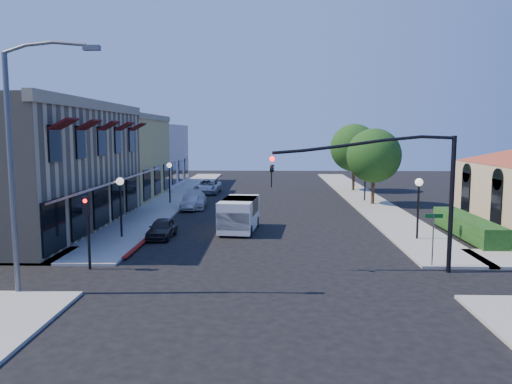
{
  "coord_description": "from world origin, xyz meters",
  "views": [
    {
      "loc": [
        0.13,
        -20.17,
        6.14
      ],
      "look_at": [
        -0.73,
        9.33,
        2.6
      ],
      "focal_mm": 35.0,
      "sensor_mm": 36.0,
      "label": 1
    }
  ],
  "objects_px": {
    "street_tree_a": "(374,156)",
    "white_van": "(239,213)",
    "parked_car_c": "(194,200)",
    "lamppost_left_near": "(120,192)",
    "cobra_streetlight": "(20,156)",
    "signal_mast_arm": "(403,180)",
    "lamppost_right_far": "(365,171)",
    "street_name_sign": "(433,231)",
    "lamppost_left_far": "(169,172)",
    "secondary_signal": "(87,219)",
    "parked_car_b": "(191,203)",
    "parked_car_d": "(208,187)",
    "parked_car_a": "(162,228)",
    "lamppost_right_near": "(419,193)",
    "street_tree_b": "(354,148)"
  },
  "relations": [
    {
      "from": "street_name_sign",
      "to": "lamppost_left_far",
      "type": "distance_m",
      "value": 25.48
    },
    {
      "from": "cobra_streetlight",
      "to": "parked_car_a",
      "type": "bearing_deg",
      "value": 74.04
    },
    {
      "from": "street_name_sign",
      "to": "parked_car_a",
      "type": "xyz_separation_m",
      "value": [
        -13.7,
        6.11,
        -1.13
      ]
    },
    {
      "from": "white_van",
      "to": "street_tree_a",
      "type": "bearing_deg",
      "value": 47.5
    },
    {
      "from": "lamppost_right_far",
      "to": "parked_car_c",
      "type": "xyz_separation_m",
      "value": [
        -14.61,
        -4.0,
        -2.06
      ]
    },
    {
      "from": "secondary_signal",
      "to": "parked_car_d",
      "type": "height_order",
      "value": "secondary_signal"
    },
    {
      "from": "street_name_sign",
      "to": "parked_car_c",
      "type": "distance_m",
      "value": 22.43
    },
    {
      "from": "street_tree_a",
      "to": "parked_car_c",
      "type": "bearing_deg",
      "value": -172.36
    },
    {
      "from": "street_tree_b",
      "to": "street_name_sign",
      "type": "distance_m",
      "value": 29.96
    },
    {
      "from": "lamppost_left_near",
      "to": "lamppost_right_near",
      "type": "distance_m",
      "value": 17.0
    },
    {
      "from": "street_tree_a",
      "to": "parked_car_a",
      "type": "bearing_deg",
      "value": -137.62
    },
    {
      "from": "lamppost_right_far",
      "to": "secondary_signal",
      "type": "bearing_deg",
      "value": -126.14
    },
    {
      "from": "street_name_sign",
      "to": "parked_car_c",
      "type": "relative_size",
      "value": 0.54
    },
    {
      "from": "street_tree_a",
      "to": "white_van",
      "type": "xyz_separation_m",
      "value": [
        -10.62,
        -11.59,
        -3.02
      ]
    },
    {
      "from": "lamppost_right_far",
      "to": "cobra_streetlight",
      "type": "bearing_deg",
      "value": -124.17
    },
    {
      "from": "street_name_sign",
      "to": "parked_car_d",
      "type": "height_order",
      "value": "street_name_sign"
    },
    {
      "from": "lamppost_left_far",
      "to": "lamppost_right_near",
      "type": "height_order",
      "value": "same"
    },
    {
      "from": "parked_car_d",
      "to": "lamppost_left_near",
      "type": "bearing_deg",
      "value": -93.76
    },
    {
      "from": "lamppost_left_near",
      "to": "parked_car_a",
      "type": "bearing_deg",
      "value": 7.74
    },
    {
      "from": "parked_car_b",
      "to": "secondary_signal",
      "type": "bearing_deg",
      "value": -94.66
    },
    {
      "from": "lamppost_left_near",
      "to": "parked_car_b",
      "type": "height_order",
      "value": "lamppost_left_near"
    },
    {
      "from": "secondary_signal",
      "to": "white_van",
      "type": "height_order",
      "value": "secondary_signal"
    },
    {
      "from": "lamppost_left_far",
      "to": "street_tree_b",
      "type": "bearing_deg",
      "value": 30.03
    },
    {
      "from": "lamppost_left_near",
      "to": "parked_car_a",
      "type": "xyz_separation_m",
      "value": [
        2.3,
        0.31,
        -2.17
      ]
    },
    {
      "from": "lamppost_left_near",
      "to": "cobra_streetlight",
      "type": "bearing_deg",
      "value": -93.71
    },
    {
      "from": "street_tree_b",
      "to": "cobra_streetlight",
      "type": "xyz_separation_m",
      "value": [
        -17.95,
        -34.0,
        0.72
      ]
    },
    {
      "from": "parked_car_a",
      "to": "cobra_streetlight",
      "type": "bearing_deg",
      "value": -104.05
    },
    {
      "from": "secondary_signal",
      "to": "street_tree_a",
      "type": "bearing_deg",
      "value": 50.79
    },
    {
      "from": "street_name_sign",
      "to": "parked_car_d",
      "type": "distance_m",
      "value": 30.81
    },
    {
      "from": "signal_mast_arm",
      "to": "lamppost_left_far",
      "type": "distance_m",
      "value": 25.07
    },
    {
      "from": "cobra_streetlight",
      "to": "street_name_sign",
      "type": "xyz_separation_m",
      "value": [
        16.65,
        4.2,
        -3.57
      ]
    },
    {
      "from": "street_name_sign",
      "to": "parked_car_d",
      "type": "bearing_deg",
      "value": 116.41
    },
    {
      "from": "parked_car_b",
      "to": "parked_car_d",
      "type": "relative_size",
      "value": 0.7
    },
    {
      "from": "white_van",
      "to": "parked_car_a",
      "type": "relative_size",
      "value": 1.43
    },
    {
      "from": "cobra_streetlight",
      "to": "signal_mast_arm",
      "type": "bearing_deg",
      "value": 13.11
    },
    {
      "from": "street_tree_a",
      "to": "lamppost_left_far",
      "type": "height_order",
      "value": "street_tree_a"
    },
    {
      "from": "signal_mast_arm",
      "to": "parked_car_c",
      "type": "xyz_separation_m",
      "value": [
        -11.96,
        18.5,
        -3.41
      ]
    },
    {
      "from": "street_tree_a",
      "to": "cobra_streetlight",
      "type": "height_order",
      "value": "cobra_streetlight"
    },
    {
      "from": "street_tree_a",
      "to": "signal_mast_arm",
      "type": "height_order",
      "value": "street_tree_a"
    },
    {
      "from": "parked_car_b",
      "to": "parked_car_c",
      "type": "relative_size",
      "value": 0.75
    },
    {
      "from": "lamppost_left_near",
      "to": "parked_car_a",
      "type": "distance_m",
      "value": 3.18
    },
    {
      "from": "lamppost_left_far",
      "to": "white_van",
      "type": "height_order",
      "value": "lamppost_left_far"
    },
    {
      "from": "parked_car_c",
      "to": "parked_car_d",
      "type": "distance_m",
      "value": 9.78
    },
    {
      "from": "parked_car_d",
      "to": "parked_car_a",
      "type": "bearing_deg",
      "value": -87.73
    },
    {
      "from": "secondary_signal",
      "to": "lamppost_left_far",
      "type": "height_order",
      "value": "lamppost_left_far"
    },
    {
      "from": "signal_mast_arm",
      "to": "lamppost_left_near",
      "type": "height_order",
      "value": "signal_mast_arm"
    },
    {
      "from": "lamppost_right_near",
      "to": "parked_car_d",
      "type": "relative_size",
      "value": 0.72
    },
    {
      "from": "signal_mast_arm",
      "to": "parked_car_d",
      "type": "distance_m",
      "value": 30.94
    },
    {
      "from": "parked_car_c",
      "to": "lamppost_left_near",
      "type": "bearing_deg",
      "value": -105.1
    },
    {
      "from": "secondary_signal",
      "to": "street_name_sign",
      "type": "relative_size",
      "value": 1.33
    }
  ]
}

